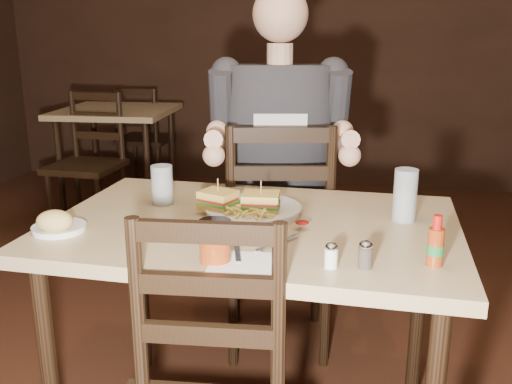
% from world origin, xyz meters
% --- Properties ---
extents(room_shell, '(7.00, 7.00, 7.00)m').
position_xyz_m(room_shell, '(0.00, 0.00, 1.40)').
color(room_shell, black).
rests_on(room_shell, ground).
extents(main_table, '(1.26, 0.87, 0.77)m').
position_xyz_m(main_table, '(-0.18, 0.15, 0.69)').
color(main_table, tan).
rests_on(main_table, ground).
extents(bg_table, '(0.84, 0.84, 0.77)m').
position_xyz_m(bg_table, '(-1.63, 2.50, 0.68)').
color(bg_table, tan).
rests_on(bg_table, ground).
extents(chair_far, '(0.54, 0.58, 1.00)m').
position_xyz_m(chair_far, '(-0.19, 0.78, 0.50)').
color(chair_far, black).
rests_on(chair_far, ground).
extents(bg_chair_far, '(0.41, 0.45, 0.88)m').
position_xyz_m(bg_chair_far, '(-1.63, 3.05, 0.44)').
color(bg_chair_far, black).
rests_on(bg_chair_far, ground).
extents(bg_chair_near, '(0.46, 0.49, 0.93)m').
position_xyz_m(bg_chair_near, '(-1.63, 1.95, 0.47)').
color(bg_chair_near, black).
rests_on(bg_chair_near, ground).
extents(diner, '(0.63, 0.54, 0.98)m').
position_xyz_m(diner, '(-0.18, 0.73, 1.00)').
color(diner, '#28282C').
rests_on(diner, chair_far).
extents(dinner_plate, '(0.31, 0.31, 0.02)m').
position_xyz_m(dinner_plate, '(-0.19, 0.24, 0.78)').
color(dinner_plate, white).
rests_on(dinner_plate, main_table).
extents(sandwich_left, '(0.13, 0.12, 0.09)m').
position_xyz_m(sandwich_left, '(-0.30, 0.21, 0.83)').
color(sandwich_left, '#DDB54F').
rests_on(sandwich_left, dinner_plate).
extents(sandwich_right, '(0.12, 0.10, 0.10)m').
position_xyz_m(sandwich_right, '(-0.16, 0.20, 0.84)').
color(sandwich_right, '#DDB54F').
rests_on(sandwich_right, dinner_plate).
extents(fries_pile, '(0.25, 0.18, 0.04)m').
position_xyz_m(fries_pile, '(-0.22, 0.17, 0.81)').
color(fries_pile, '#F4E066').
rests_on(fries_pile, dinner_plate).
extents(ketchup_dollop, '(0.04, 0.04, 0.01)m').
position_xyz_m(ketchup_dollop, '(-0.03, 0.11, 0.79)').
color(ketchup_dollop, maroon).
rests_on(ketchup_dollop, dinner_plate).
extents(glass_left, '(0.07, 0.07, 0.13)m').
position_xyz_m(glass_left, '(-0.51, 0.28, 0.84)').
color(glass_left, silver).
rests_on(glass_left, main_table).
extents(glass_right, '(0.07, 0.07, 0.16)m').
position_xyz_m(glass_right, '(0.27, 0.25, 0.85)').
color(glass_right, silver).
rests_on(glass_right, main_table).
extents(hot_sauce, '(0.04, 0.04, 0.13)m').
position_xyz_m(hot_sauce, '(0.32, -0.09, 0.84)').
color(hot_sauce, maroon).
rests_on(hot_sauce, main_table).
extents(salt_shaker, '(0.03, 0.03, 0.06)m').
position_xyz_m(salt_shaker, '(0.07, -0.15, 0.80)').
color(salt_shaker, white).
rests_on(salt_shaker, main_table).
extents(pepper_shaker, '(0.04, 0.04, 0.06)m').
position_xyz_m(pepper_shaker, '(0.15, -0.14, 0.80)').
color(pepper_shaker, '#38332D').
rests_on(pepper_shaker, main_table).
extents(syrup_dispenser, '(0.09, 0.09, 0.11)m').
position_xyz_m(syrup_dispenser, '(-0.22, -0.16, 0.82)').
color(syrup_dispenser, maroon).
rests_on(syrup_dispenser, main_table).
extents(napkin, '(0.18, 0.17, 0.00)m').
position_xyz_m(napkin, '(-0.15, -0.17, 0.77)').
color(napkin, white).
rests_on(napkin, main_table).
extents(knife, '(0.06, 0.21, 0.00)m').
position_xyz_m(knife, '(-0.18, -0.07, 0.78)').
color(knife, silver).
rests_on(knife, napkin).
extents(fork, '(0.10, 0.15, 0.01)m').
position_xyz_m(fork, '(-0.08, -0.02, 0.78)').
color(fork, silver).
rests_on(fork, napkin).
extents(side_plate, '(0.16, 0.16, 0.01)m').
position_xyz_m(side_plate, '(-0.72, -0.02, 0.78)').
color(side_plate, white).
rests_on(side_plate, main_table).
extents(bread_roll, '(0.11, 0.09, 0.06)m').
position_xyz_m(bread_roll, '(-0.71, -0.06, 0.81)').
color(bread_roll, '#DCB862').
rests_on(bread_roll, side_plate).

